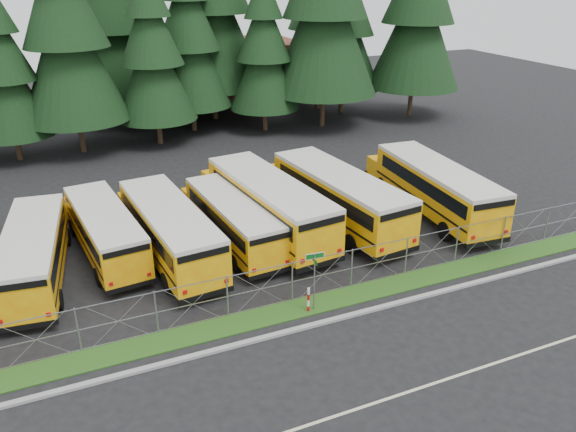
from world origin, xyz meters
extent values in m
plane|color=black|center=(0.00, 0.00, 0.00)|extent=(120.00, 120.00, 0.00)
cube|color=gray|center=(0.00, -3.10, 0.06)|extent=(50.00, 0.25, 0.12)
cube|color=#204F16|center=(0.00, -1.70, 0.03)|extent=(50.00, 1.40, 0.06)
cube|color=beige|center=(0.00, -8.00, 0.01)|extent=(50.00, 0.12, 0.01)
cube|color=brown|center=(6.00, 40.00, 3.00)|extent=(22.00, 10.00, 6.00)
cylinder|color=gray|center=(-0.42, -2.02, 1.40)|extent=(0.06, 0.06, 2.80)
cube|color=#0C5417|center=(-0.42, -2.02, 2.68)|extent=(0.80, 0.09, 0.22)
cube|color=white|center=(-0.42, -2.02, 2.68)|extent=(0.84, 0.08, 0.26)
cube|color=#0C5417|center=(-0.42, -2.02, 2.44)|extent=(0.07, 0.55, 0.18)
cylinder|color=#B20C0C|center=(-0.70, -2.05, 0.60)|extent=(0.11, 0.11, 1.20)
camera|label=1|loc=(-9.68, -20.53, 13.90)|focal=35.00mm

